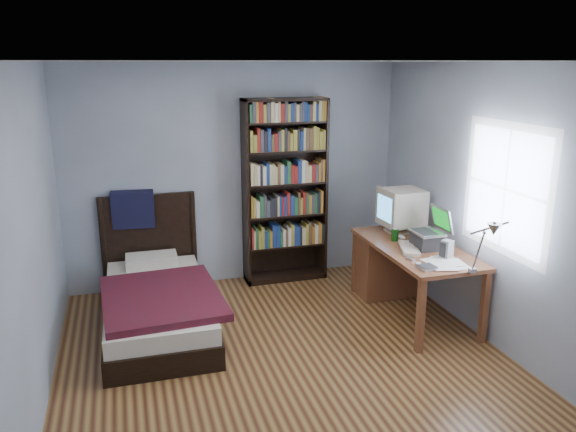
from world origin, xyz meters
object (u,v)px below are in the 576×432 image
Objects in this scene: desk_lamp at (491,234)px; keyboard at (409,248)px; soda_can at (395,235)px; desk at (394,262)px; speaker at (447,249)px; laptop at (428,237)px; bed at (157,299)px; crt_monitor at (401,208)px; bookshelf at (285,191)px.

keyboard is (-0.11, 1.06, -0.45)m from desk_lamp.
soda_can is (-0.01, 0.29, 0.05)m from keyboard.
speaker is (0.10, -0.82, 0.40)m from desk.
laptop is 2.72m from bed.
crt_monitor is 1.62m from desk_lamp.
laptop is 0.32m from speaker.
speaker reaches higher than soda_can.
bookshelf reaches higher than desk_lamp.
crt_monitor is 1.14× the size of keyboard.
bed reaches higher than speaker.
desk_lamp is (-0.08, -1.05, 0.35)m from laptop.
soda_can is at bearing -52.32° from bookshelf.
laptop is at bearing -13.03° from bed.
crt_monitor is (0.07, 0.05, 0.59)m from desk.
desk is 0.74× the size of bed.
bookshelf is at bearing 141.48° from keyboard.
soda_can is at bearing 111.05° from keyboard.
bookshelf is at bearing 137.07° from desk.
desk_lamp is (-0.07, -1.60, 0.19)m from crt_monitor.
bookshelf is at bearing 140.87° from crt_monitor.
desk_lamp reaches higher than crt_monitor.
keyboard is at bearing 177.54° from laptop.
crt_monitor is at bearing 91.11° from keyboard.
soda_can is at bearing 123.28° from laptop.
speaker is at bearing -19.34° from bed.
bookshelf is at bearing 127.68° from soda_can.
soda_can reaches higher than desk.
speaker is at bearing -58.15° from bookshelf.
speaker reaches higher than desk.
bed is (-2.51, 1.65, -0.93)m from desk_lamp.
speaker is 0.08× the size of bookshelf.
keyboard is at bearing 96.17° from desk_lamp.
crt_monitor reaches higher than laptop.
bookshelf is (-0.97, 2.45, -0.13)m from desk_lamp.
keyboard is at bearing -102.84° from desk.
keyboard is at bearing -108.86° from crt_monitor.
bed reaches higher than soda_can.
crt_monitor reaches higher than bed.
desk is 0.44m from soda_can.
bookshelf reaches higher than laptop.
crt_monitor is 0.58m from laptop.
desk is 0.60m from keyboard.
speaker is 2.82m from bed.
keyboard is at bearing -88.92° from soda_can.
laptop is 0.36m from soda_can.
bookshelf is 1.91m from bed.
crt_monitor is 1.17× the size of laptop.
speaker is 0.66m from soda_can.
keyboard is (-0.11, -0.49, 0.33)m from desk.
desk is 12.06× the size of soda_can.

